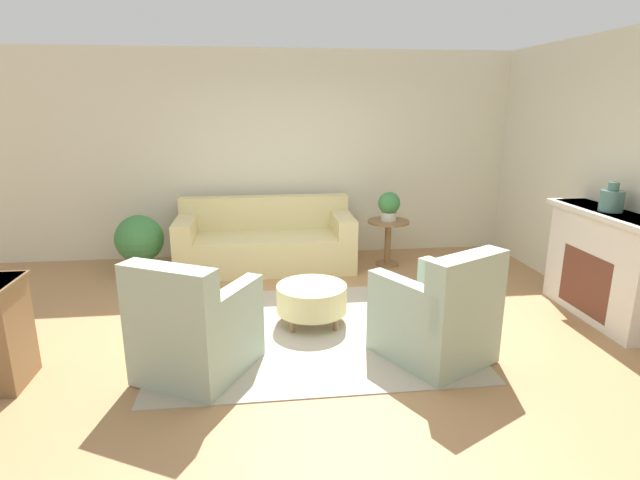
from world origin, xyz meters
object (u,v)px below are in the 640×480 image
object	(u,v)px
armchair_left	(193,330)
ottoman_table	(312,298)
armchair_right	(438,318)
vase_mantel_near	(612,200)
potted_plant_floor	(139,240)
potted_plant_on_side_table	(389,205)
side_table	(388,235)
couch	(266,243)

from	to	relation	value
armchair_left	ottoman_table	distance (m)	1.33
armchair_right	vase_mantel_near	bearing A→B (deg)	18.32
armchair_left	potted_plant_floor	bearing A→B (deg)	110.46
armchair_right	ottoman_table	bearing A→B (deg)	139.16
armchair_left	vase_mantel_near	bearing A→B (deg)	9.15
ottoman_table	potted_plant_floor	xyz separation A→B (m)	(-1.99, 1.75, 0.18)
potted_plant_on_side_table	potted_plant_floor	size ratio (longest dim) A/B	0.50
ottoman_table	side_table	bearing A→B (deg)	54.99
vase_mantel_near	potted_plant_floor	distance (m)	5.28
couch	vase_mantel_near	xyz separation A→B (m)	(3.26, -2.05, 0.88)
couch	potted_plant_floor	bearing A→B (deg)	-176.75
armchair_right	ottoman_table	world-z (taller)	armchair_right
side_table	potted_plant_on_side_table	bearing A→B (deg)	-90.00
couch	side_table	bearing A→B (deg)	-4.45
side_table	potted_plant_on_side_table	distance (m)	0.40
vase_mantel_near	couch	bearing A→B (deg)	147.80
armchair_left	armchair_right	distance (m)	1.99
side_table	vase_mantel_near	xyz separation A→B (m)	(1.65, -1.93, 0.79)
couch	armchair_right	size ratio (longest dim) A/B	2.08
armchair_left	armchair_right	xyz separation A→B (m)	(1.99, 0.00, 0.00)
side_table	potted_plant_floor	size ratio (longest dim) A/B	0.81
armchair_left	vase_mantel_near	distance (m)	4.01
ottoman_table	potted_plant_floor	world-z (taller)	potted_plant_floor
armchair_left	couch	bearing A→B (deg)	77.11
vase_mantel_near	armchair_right	bearing A→B (deg)	-161.68
side_table	potted_plant_on_side_table	size ratio (longest dim) A/B	1.61
side_table	potted_plant_on_side_table	world-z (taller)	potted_plant_on_side_table
armchair_left	ottoman_table	world-z (taller)	armchair_left
potted_plant_floor	armchair_left	bearing A→B (deg)	-69.54
armchair_left	side_table	bearing A→B (deg)	48.96
armchair_right	ottoman_table	xyz separation A→B (m)	(-0.97, 0.84, -0.11)
potted_plant_on_side_table	armchair_left	bearing A→B (deg)	-131.04
armchair_left	side_table	xyz separation A→B (m)	(2.22, 2.55, 0.05)
couch	potted_plant_floor	xyz separation A→B (m)	(-1.58, -0.09, 0.12)
ottoman_table	vase_mantel_near	distance (m)	3.01
couch	vase_mantel_near	bearing A→B (deg)	-32.20
armchair_left	potted_plant_floor	world-z (taller)	armchair_left
vase_mantel_near	potted_plant_on_side_table	xyz separation A→B (m)	(-1.65, 1.93, -0.39)
potted_plant_on_side_table	vase_mantel_near	bearing A→B (deg)	-49.41
armchair_left	potted_plant_on_side_table	xyz separation A→B (m)	(2.22, 2.55, 0.44)
couch	armchair_left	world-z (taller)	armchair_left
couch	potted_plant_on_side_table	bearing A→B (deg)	-4.45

